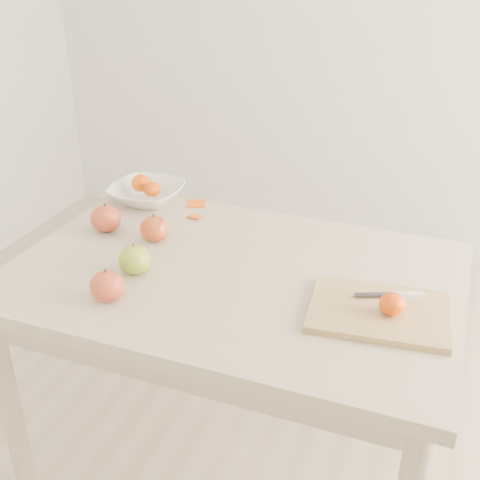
% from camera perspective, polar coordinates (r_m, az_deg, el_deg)
% --- Properties ---
extents(ground, '(3.50, 3.50, 0.00)m').
position_cam_1_polar(ground, '(2.10, -0.52, -20.87)').
color(ground, '#C6B293').
rests_on(ground, ground).
extents(table, '(1.20, 0.80, 0.75)m').
position_cam_1_polar(table, '(1.68, -0.62, -5.87)').
color(table, '#C4B394').
rests_on(table, ground).
extents(cutting_board, '(0.35, 0.27, 0.02)m').
position_cam_1_polar(cutting_board, '(1.48, 12.99, -6.66)').
color(cutting_board, tan).
rests_on(cutting_board, table).
extents(board_tangerine, '(0.06, 0.06, 0.05)m').
position_cam_1_polar(board_tangerine, '(1.45, 14.25, -5.89)').
color(board_tangerine, '#D54607').
rests_on(board_tangerine, cutting_board).
extents(fruit_bowl, '(0.24, 0.24, 0.06)m').
position_cam_1_polar(fruit_bowl, '(2.05, -8.82, 4.39)').
color(fruit_bowl, white).
rests_on(fruit_bowl, table).
extents(bowl_tangerine_near, '(0.07, 0.07, 0.06)m').
position_cam_1_polar(bowl_tangerine_near, '(2.06, -9.36, 5.36)').
color(bowl_tangerine_near, '#D83D07').
rests_on(bowl_tangerine_near, fruit_bowl).
extents(bowl_tangerine_far, '(0.06, 0.06, 0.05)m').
position_cam_1_polar(bowl_tangerine_far, '(2.02, -8.33, 4.80)').
color(bowl_tangerine_far, '#DC3E07').
rests_on(bowl_tangerine_far, fruit_bowl).
extents(orange_peel_a, '(0.07, 0.06, 0.01)m').
position_cam_1_polar(orange_peel_a, '(2.01, -4.20, 3.33)').
color(orange_peel_a, '#E85310').
rests_on(orange_peel_a, table).
extents(orange_peel_b, '(0.05, 0.04, 0.01)m').
position_cam_1_polar(orange_peel_b, '(1.93, -4.26, 2.18)').
color(orange_peel_b, '#E95C10').
rests_on(orange_peel_b, table).
extents(paring_knife, '(0.16, 0.08, 0.01)m').
position_cam_1_polar(paring_knife, '(1.53, 15.21, -5.07)').
color(paring_knife, white).
rests_on(paring_knife, cutting_board).
extents(apple_green, '(0.09, 0.09, 0.08)m').
position_cam_1_polar(apple_green, '(1.62, -9.97, -1.84)').
color(apple_green, '#538A12').
rests_on(apple_green, table).
extents(apple_red_c, '(0.09, 0.09, 0.08)m').
position_cam_1_polar(apple_red_c, '(1.52, -12.50, -4.26)').
color(apple_red_c, maroon).
rests_on(apple_red_c, table).
extents(apple_red_b, '(0.09, 0.09, 0.08)m').
position_cam_1_polar(apple_red_b, '(1.78, -8.12, 1.09)').
color(apple_red_b, maroon).
rests_on(apple_red_b, table).
extents(apple_red_a, '(0.09, 0.09, 0.08)m').
position_cam_1_polar(apple_red_a, '(1.87, -12.60, 2.03)').
color(apple_red_a, maroon).
rests_on(apple_red_a, table).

